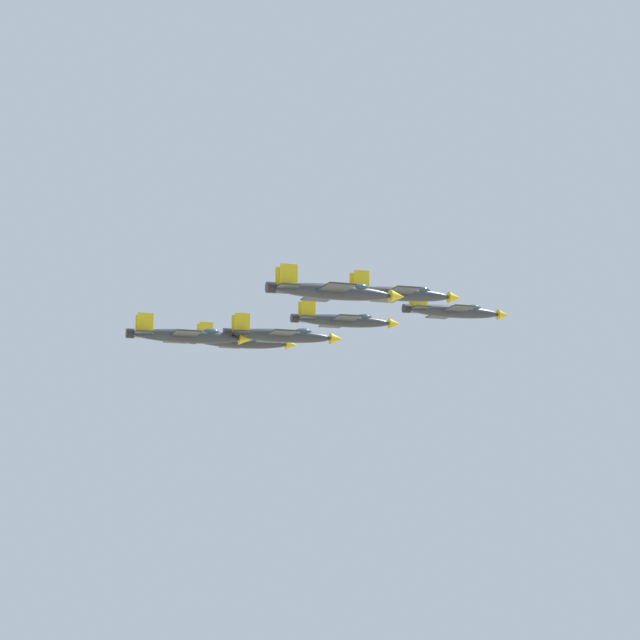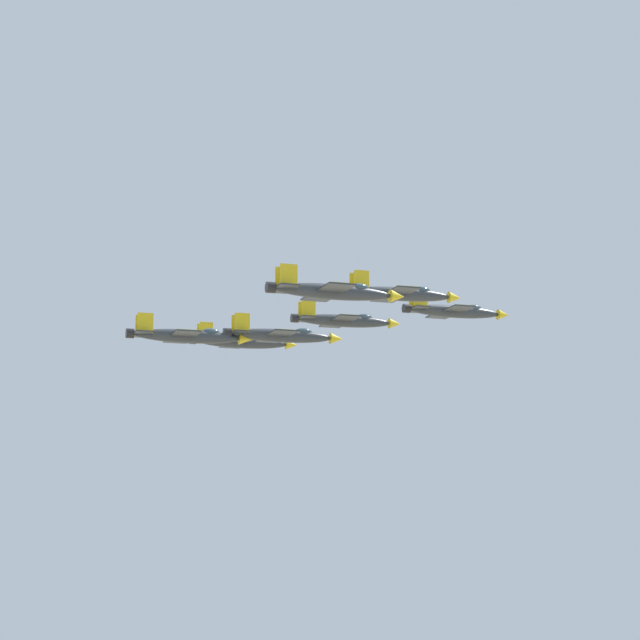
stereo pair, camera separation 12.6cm
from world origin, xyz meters
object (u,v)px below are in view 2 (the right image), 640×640
at_px(jet_lead, 455,311).
at_px(jet_left_wingman, 344,320).
at_px(jet_slot_rear, 281,335).
at_px(jet_right_outer, 334,291).
at_px(jet_trailing, 187,336).
at_px(jet_left_outer, 242,342).
at_px(jet_right_wingman, 400,294).

height_order(jet_lead, jet_left_wingman, jet_lead).
relative_size(jet_lead, jet_slot_rear, 0.98).
relative_size(jet_left_wingman, jet_right_outer, 1.01).
bearing_deg(jet_left_wingman, jet_lead, -39.35).
distance_m(jet_left_wingman, jet_slot_rear, 18.94).
bearing_deg(jet_lead, jet_trailing, 179.29).
bearing_deg(jet_right_outer, jet_left_outer, 88.94).
relative_size(jet_right_wingman, jet_slot_rear, 0.99).
xyz_separation_m(jet_lead, jet_slot_rear, (-18.69, 20.61, -5.24)).
relative_size(jet_right_wingman, jet_trailing, 0.99).
height_order(jet_right_outer, jet_slot_rear, jet_right_outer).
relative_size(jet_lead, jet_trailing, 0.98).
bearing_deg(jet_left_outer, jet_trailing, -120.49).
xyz_separation_m(jet_left_wingman, jet_right_wingman, (-17.52, -15.89, -0.24)).
xyz_separation_m(jet_right_wingman, jet_right_outer, (-18.10, 2.36, -2.92)).
bearing_deg(jet_left_wingman, jet_right_outer, -110.40).
bearing_deg(jet_slot_rear, jet_trailing, -179.93).
bearing_deg(jet_right_outer, jet_lead, 39.31).
distance_m(jet_right_outer, jet_trailing, 27.57).
bearing_deg(jet_right_wingman, jet_trailing, 157.72).
bearing_deg(jet_left_wingman, jet_left_outer, 140.65).
xyz_separation_m(jet_lead, jet_trailing, (-28.04, 30.91, -6.04)).
bearing_deg(jet_trailing, jet_left_outer, 60.03).
distance_m(jet_lead, jet_right_wingman, 18.27).
xyz_separation_m(jet_lead, jet_left_wingman, (-0.59, 18.25, -0.21)).
bearing_deg(jet_left_wingman, jet_trailing, -155.96).
xyz_separation_m(jet_slot_rear, jet_trailing, (-9.35, 10.30, -0.80)).
relative_size(jet_left_outer, jet_slot_rear, 1.02).
bearing_deg(jet_lead, jet_left_outer, 138.92).
relative_size(jet_right_wingman, jet_left_outer, 0.98).
relative_size(jet_left_wingman, jet_right_wingman, 1.04).
height_order(jet_lead, jet_left_outer, jet_lead).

